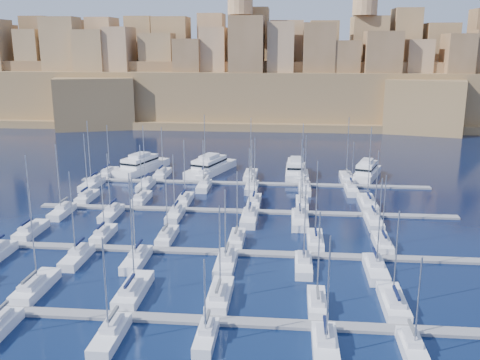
# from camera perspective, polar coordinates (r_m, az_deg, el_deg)

# --- Properties ---
(ground) EXTENTS (600.00, 600.00, 0.00)m
(ground) POSITION_cam_1_polar(r_m,az_deg,el_deg) (98.24, -0.15, -5.22)
(ground) COLOR black
(ground) RESTS_ON ground
(pontoon_near) EXTENTS (84.00, 2.00, 0.40)m
(pontoon_near) POSITION_cam_1_polar(r_m,az_deg,el_deg) (67.31, -3.08, -14.75)
(pontoon_near) COLOR slate
(pontoon_near) RESTS_ON ground
(pontoon_mid_near) EXTENTS (84.00, 2.00, 0.40)m
(pontoon_mid_near) POSITION_cam_1_polar(r_m,az_deg,el_deg) (87.02, -0.93, -7.73)
(pontoon_mid_near) COLOR slate
(pontoon_mid_near) RESTS_ON ground
(pontoon_mid_far) EXTENTS (84.00, 2.00, 0.40)m
(pontoon_mid_far) POSITION_cam_1_polar(r_m,az_deg,el_deg) (107.61, 0.37, -3.34)
(pontoon_mid_far) COLOR slate
(pontoon_mid_far) RESTS_ON ground
(pontoon_far) EXTENTS (84.00, 2.00, 0.40)m
(pontoon_far) POSITION_cam_1_polar(r_m,az_deg,el_deg) (128.68, 1.24, -0.37)
(pontoon_far) COLOR slate
(pontoon_far) RESTS_ON ground
(sailboat_1) EXTENTS (2.98, 9.93, 15.49)m
(sailboat_1) POSITION_cam_1_polar(r_m,az_deg,el_deg) (79.32, -20.98, -10.57)
(sailboat_1) COLOR white
(sailboat_1) RESTS_ON ground
(sailboat_2) EXTENTS (3.08, 10.26, 17.14)m
(sailboat_2) POSITION_cam_1_polar(r_m,az_deg,el_deg) (74.61, -11.30, -11.46)
(sailboat_2) COLOR white
(sailboat_2) RESTS_ON ground
(sailboat_3) EXTENTS (2.83, 9.43, 13.25)m
(sailboat_3) POSITION_cam_1_polar(r_m,az_deg,el_deg) (71.92, -2.18, -12.23)
(sailboat_3) COLOR white
(sailboat_3) RESTS_ON ground
(sailboat_4) EXTENTS (2.36, 7.86, 13.07)m
(sailboat_4) POSITION_cam_1_polar(r_m,az_deg,el_deg) (70.81, 8.21, -12.84)
(sailboat_4) COLOR white
(sailboat_4) RESTS_ON ground
(sailboat_5) EXTENTS (2.91, 9.71, 13.17)m
(sailboat_5) POSITION_cam_1_polar(r_m,az_deg,el_deg) (72.79, 16.05, -12.48)
(sailboat_5) COLOR white
(sailboat_5) RESTS_ON ground
(sailboat_8) EXTENTS (2.60, 8.66, 13.05)m
(sailboat_8) POSITION_cam_1_polar(r_m,az_deg,el_deg) (65.04, -13.66, -15.75)
(sailboat_8) COLOR white
(sailboat_8) RESTS_ON ground
(sailboat_9) EXTENTS (2.15, 7.16, 10.58)m
(sailboat_9) POSITION_cam_1_polar(r_m,az_deg,el_deg) (63.21, -3.63, -16.32)
(sailboat_9) COLOR white
(sailboat_9) RESTS_ON ground
(sailboat_10) EXTENTS (2.76, 9.19, 14.15)m
(sailboat_10) POSITION_cam_1_polar(r_m,az_deg,el_deg) (61.85, 9.08, -17.19)
(sailboat_10) COLOR white
(sailboat_10) RESTS_ON ground
(sailboat_11) EXTENTS (2.37, 7.92, 11.90)m
(sailboat_11) POSITION_cam_1_polar(r_m,az_deg,el_deg) (63.76, 17.95, -16.75)
(sailboat_11) COLOR white
(sailboat_11) RESTS_ON ground
(sailboat_12) EXTENTS (2.77, 9.22, 14.55)m
(sailboat_12) POSITION_cam_1_polar(r_m,az_deg,el_deg) (102.13, -21.39, -5.03)
(sailboat_12) COLOR white
(sailboat_12) RESTS_ON ground
(sailboat_13) EXTENTS (2.42, 8.07, 12.25)m
(sailboat_13) POSITION_cam_1_polar(r_m,az_deg,el_deg) (96.40, -14.34, -5.62)
(sailboat_13) COLOR white
(sailboat_13) RESTS_ON ground
(sailboat_14) EXTENTS (2.50, 8.34, 13.29)m
(sailboat_14) POSITION_cam_1_polar(r_m,az_deg,el_deg) (93.40, -7.79, -5.94)
(sailboat_14) COLOR white
(sailboat_14) RESTS_ON ground
(sailboat_15) EXTENTS (2.41, 8.03, 12.68)m
(sailboat_15) POSITION_cam_1_polar(r_m,az_deg,el_deg) (91.33, -0.34, -6.28)
(sailboat_15) COLOR white
(sailboat_15) RESTS_ON ground
(sailboat_16) EXTENTS (2.67, 8.89, 14.62)m
(sailboat_16) POSITION_cam_1_polar(r_m,az_deg,el_deg) (91.42, 8.02, -6.39)
(sailboat_16) COLOR white
(sailboat_16) RESTS_ON ground
(sailboat_17) EXTENTS (2.57, 8.58, 12.58)m
(sailboat_17) POSITION_cam_1_polar(r_m,az_deg,el_deg) (92.50, 14.94, -6.52)
(sailboat_17) COLOR white
(sailboat_17) RESTS_ON ground
(sailboat_19) EXTENTS (2.65, 8.85, 14.80)m
(sailboat_19) POSITION_cam_1_polar(r_m,az_deg,el_deg) (87.73, -16.97, -7.81)
(sailboat_19) COLOR white
(sailboat_19) RESTS_ON ground
(sailboat_20) EXTENTS (2.76, 9.20, 14.22)m
(sailboat_20) POSITION_cam_1_polar(r_m,az_deg,el_deg) (84.49, -10.97, -8.30)
(sailboat_20) COLOR white
(sailboat_20) RESTS_ON ground
(sailboat_21) EXTENTS (2.84, 9.47, 12.73)m
(sailboat_21) POSITION_cam_1_polar(r_m,az_deg,el_deg) (81.68, -1.51, -8.85)
(sailboat_21) COLOR white
(sailboat_21) RESTS_ON ground
(sailboat_22) EXTENTS (2.53, 8.43, 13.53)m
(sailboat_22) POSITION_cam_1_polar(r_m,az_deg,el_deg) (81.66, 6.78, -8.96)
(sailboat_22) COLOR white
(sailboat_22) RESTS_ON ground
(sailboat_23) EXTENTS (2.84, 9.46, 14.99)m
(sailboat_23) POSITION_cam_1_polar(r_m,az_deg,el_deg) (82.18, 14.26, -9.15)
(sailboat_23) COLOR white
(sailboat_23) RESTS_ON ground
(sailboat_24) EXTENTS (2.60, 8.68, 14.75)m
(sailboat_24) POSITION_cam_1_polar(r_m,az_deg,el_deg) (120.22, -16.00, -1.73)
(sailboat_24) COLOR white
(sailboat_24) RESTS_ON ground
(sailboat_25) EXTENTS (2.59, 8.62, 12.61)m
(sailboat_25) POSITION_cam_1_polar(r_m,az_deg,el_deg) (116.39, -10.47, -1.94)
(sailboat_25) COLOR white
(sailboat_25) RESTS_ON ground
(sailboat_26) EXTENTS (2.54, 8.47, 13.77)m
(sailboat_26) POSITION_cam_1_polar(r_m,az_deg,el_deg) (114.12, -5.92, -2.10)
(sailboat_26) COLOR white
(sailboat_26) RESTS_ON ground
(sailboat_27) EXTENTS (2.61, 8.70, 14.44)m
(sailboat_27) POSITION_cam_1_polar(r_m,az_deg,el_deg) (112.31, 1.53, -2.29)
(sailboat_27) COLOR white
(sailboat_27) RESTS_ON ground
(sailboat_28) EXTENTS (2.50, 8.33, 12.61)m
(sailboat_28) POSITION_cam_1_polar(r_m,az_deg,el_deg) (111.94, 6.63, -2.45)
(sailboat_28) COLOR white
(sailboat_28) RESTS_ON ground
(sailboat_29) EXTENTS (3.20, 10.68, 16.89)m
(sailboat_29) POSITION_cam_1_polar(r_m,az_deg,el_deg) (114.16, 13.44, -2.40)
(sailboat_29) COLOR white
(sailboat_29) RESTS_ON ground
(sailboat_30) EXTENTS (2.61, 8.70, 14.65)m
(sailboat_30) POSITION_cam_1_polar(r_m,az_deg,el_deg) (111.39, -18.43, -3.19)
(sailboat_30) COLOR white
(sailboat_30) RESTS_ON ground
(sailboat_31) EXTENTS (2.67, 8.90, 13.02)m
(sailboat_31) POSITION_cam_1_polar(r_m,az_deg,el_deg) (107.68, -13.54, -3.45)
(sailboat_31) COLOR white
(sailboat_31) RESTS_ON ground
(sailboat_32) EXTENTS (2.48, 8.26, 13.02)m
(sailboat_32) POSITION_cam_1_polar(r_m,az_deg,el_deg) (104.61, -6.92, -3.67)
(sailboat_32) COLOR white
(sailboat_32) RESTS_ON ground
(sailboat_33) EXTENTS (2.91, 9.70, 14.61)m
(sailboat_33) POSITION_cam_1_polar(r_m,az_deg,el_deg) (101.89, 1.00, -4.05)
(sailboat_33) COLOR white
(sailboat_33) RESTS_ON ground
(sailboat_34) EXTENTS (3.10, 10.32, 16.53)m
(sailboat_34) POSITION_cam_1_polar(r_m,az_deg,el_deg) (101.34, 6.40, -4.23)
(sailboat_34) COLOR white
(sailboat_34) RESTS_ON ground
(sailboat_35) EXTENTS (2.72, 9.06, 14.61)m
(sailboat_35) POSITION_cam_1_polar(r_m,az_deg,el_deg) (103.14, 14.08, -4.26)
(sailboat_35) COLOR white
(sailboat_35) RESTS_ON ground
(sailboat_36) EXTENTS (2.69, 8.97, 13.22)m
(sailboat_36) POSITION_cam_1_polar(r_m,az_deg,el_deg) (141.22, -13.82, 0.76)
(sailboat_36) COLOR white
(sailboat_36) RESTS_ON ground
(sailboat_37) EXTENTS (2.81, 9.38, 12.95)m
(sailboat_37) POSITION_cam_1_polar(r_m,az_deg,el_deg) (137.47, -8.29, 0.67)
(sailboat_37) COLOR white
(sailboat_37) RESTS_ON ground
(sailboat_38) EXTENTS (3.19, 10.63, 16.05)m
(sailboat_38) POSITION_cam_1_polar(r_m,az_deg,el_deg) (135.92, -3.78, 0.65)
(sailboat_38) COLOR white
(sailboat_38) RESTS_ON ground
(sailboat_39) EXTENTS (3.00, 10.01, 15.49)m
(sailboat_39) POSITION_cam_1_polar(r_m,az_deg,el_deg) (134.28, 1.13, 0.50)
(sailboat_39) COLOR white
(sailboat_39) RESTS_ON ground
(sailboat_40) EXTENTS (3.13, 10.44, 14.30)m
(sailboat_40) POSITION_cam_1_polar(r_m,az_deg,el_deg) (134.16, 6.62, 0.39)
(sailboat_40) COLOR white
(sailboat_40) RESTS_ON ground
(sailboat_41) EXTENTS (2.89, 9.65, 15.93)m
(sailboat_41) POSITION_cam_1_polar(r_m,az_deg,el_deg) (134.48, 11.28, 0.24)
(sailboat_41) COLOR white
(sailboat_41) RESTS_ON ground
(sailboat_42) EXTENTS (3.13, 10.42, 16.12)m
(sailboat_42) POSITION_cam_1_polar(r_m,az_deg,el_deg) (130.82, -15.48, -0.40)
(sailboat_42) COLOR white
(sailboat_42) RESTS_ON ground
(sailboat_43) EXTENTS (2.69, 8.97, 15.13)m
(sailboat_43) POSITION_cam_1_polar(r_m,az_deg,el_deg) (127.52, -9.99, -0.47)
(sailboat_43) COLOR white
(sailboat_43) RESTS_ON ground
(sailboat_44) EXTENTS (2.59, 8.63, 12.01)m
(sailboat_44) POSITION_cam_1_polar(r_m,az_deg,el_deg) (124.77, -3.86, -0.63)
(sailboat_44) COLOR white
(sailboat_44) RESTS_ON ground
(sailboat_45) EXTENTS (2.77, 9.24, 12.25)m
(sailboat_45) POSITION_cam_1_polar(r_m,az_deg,el_deg) (123.20, 1.27, -0.79)
(sailboat_45) COLOR white
(sailboat_45) RESTS_ON ground
(sailboat_46) EXTENTS (2.70, 9.00, 13.53)m
(sailboat_46) POSITION_cam_1_polar(r_m,az_deg,el_deg) (123.06, 6.91, -0.90)
(sailboat_46) COLOR white
(sailboat_46) RESTS_ON ground
(sailboat_47) EXTENTS (2.59, 8.62, 12.11)m
(sailboat_47) POSITION_cam_1_polar(r_m,az_deg,el_deg) (124.00, 11.78, -1.00)
(sailboat_47) COLOR white
(sailboat_47) RESTS_ON ground
(motor_yacht_a) EXTENTS (11.28, 19.82, 5.25)m
(motor_yacht_a) POSITION_cam_1_polar(r_m,az_deg,el_deg) (143.76, -10.49, 1.59)
(motor_yacht_a) COLOR white
(motor_yacht_a) RESTS_ON ground
(motor_yacht_b) EXTENTS (11.76, 20.21, 5.25)m
(motor_yacht_b) POSITION_cam_1_polar(r_m,az_deg,el_deg) (140.04, -3.18, 1.47)
(motor_yacht_b) COLOR white
(motor_yacht_b) RESTS_ON ground
(motor_yacht_c) EXTENTS (4.99, 15.99, 5.25)m
(motor_yacht_c) POSITION_cam_1_polar(r_m,az_deg,el_deg) (136.88, 5.94, 1.11)
(motor_yacht_c) COLOR white
(motor_yacht_c) RESTS_ON ground
(motor_yacht_d) EXTENTS (9.08, 15.70, 5.25)m
(motor_yacht_d) POSITION_cam_1_polar(r_m,az_deg,el_deg) (137.83, 13.36, 0.89)
(motor_yacht_d) COLOR white
(motor_yacht_d) RESTS_ON ground
(fortified_city) EXTENTS (460.00, 108.95, 59.52)m
(fortified_city) POSITION_cam_1_polar(r_m,az_deg,el_deg) (248.22, 3.36, 10.14)
(fortified_city) COLOR brown
(fortified_city) RESTS_ON ground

